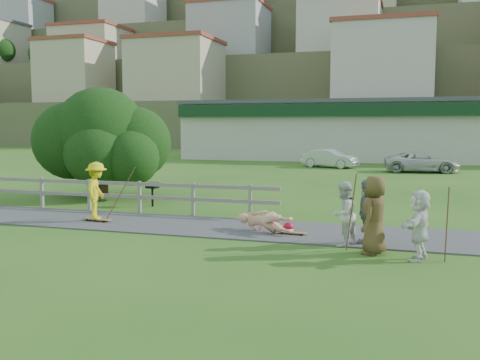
{
  "coord_description": "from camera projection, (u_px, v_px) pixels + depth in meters",
  "views": [
    {
      "loc": [
        6.74,
        -13.22,
        3.05
      ],
      "look_at": [
        2.05,
        2.0,
        1.39
      ],
      "focal_mm": 40.0,
      "sensor_mm": 36.0,
      "label": 1
    }
  ],
  "objects": [
    {
      "name": "longboard_rider",
      "position": [
        97.0,
        221.0,
        16.72
      ],
      "size": [
        1.01,
        0.38,
        0.11
      ],
      "primitive_type": null,
      "rotation": [
        0.0,
        0.0,
        -0.14
      ],
      "color": "brown",
      "rests_on": "ground"
    },
    {
      "name": "fence",
      "position": [
        74.0,
        189.0,
        19.27
      ],
      "size": [
        15.05,
        0.1,
        1.1
      ],
      "color": "slate",
      "rests_on": "ground"
    },
    {
      "name": "ground",
      "position": [
        148.0,
        235.0,
        14.86
      ],
      "size": [
        260.0,
        260.0,
        0.0
      ],
      "primitive_type": "plane",
      "color": "#295A19",
      "rests_on": "ground"
    },
    {
      "name": "tree",
      "position": [
        102.0,
        157.0,
        22.5
      ],
      "size": [
        6.24,
        6.24,
        3.38
      ],
      "primitive_type": null,
      "color": "black",
      "rests_on": "ground"
    },
    {
      "name": "skater_fallen",
      "position": [
        265.0,
        222.0,
        15.01
      ],
      "size": [
        1.17,
        1.82,
        0.66
      ],
      "primitive_type": "imported",
      "rotation": [
        0.0,
        0.0,
        1.13
      ],
      "color": "tan",
      "rests_on": "ground"
    },
    {
      "name": "helmet",
      "position": [
        288.0,
        227.0,
        15.19
      ],
      "size": [
        0.3,
        0.3,
        0.3
      ],
      "primitive_type": "sphere",
      "color": "#A60D26",
      "rests_on": "ground"
    },
    {
      "name": "spectator_b",
      "position": [
        366.0,
        212.0,
        13.57
      ],
      "size": [
        0.46,
        1.0,
        1.67
      ],
      "primitive_type": "imported",
      "rotation": [
        0.0,
        0.0,
        4.66
      ],
      "color": "gray",
      "rests_on": "ground"
    },
    {
      "name": "pole_rider",
      "position": [
        120.0,
        189.0,
        16.82
      ],
      "size": [
        0.03,
        0.03,
        2.02
      ],
      "primitive_type": "cylinder",
      "color": "brown",
      "rests_on": "ground"
    },
    {
      "name": "spectator_a",
      "position": [
        343.0,
        214.0,
        13.36
      ],
      "size": [
        0.92,
        0.99,
        1.63
      ],
      "primitive_type": "imported",
      "rotation": [
        0.0,
        0.0,
        4.23
      ],
      "color": "silver",
      "rests_on": "ground"
    },
    {
      "name": "spectator_c",
      "position": [
        375.0,
        215.0,
        12.53
      ],
      "size": [
        0.85,
        1.05,
        1.86
      ],
      "primitive_type": "imported",
      "rotation": [
        0.0,
        0.0,
        4.39
      ],
      "color": "brown",
      "rests_on": "ground"
    },
    {
      "name": "hillside",
      "position": [
        370.0,
        64.0,
        100.15
      ],
      "size": [
        220.0,
        67.0,
        47.5
      ],
      "color": "#565F38",
      "rests_on": "ground"
    },
    {
      "name": "car_silver",
      "position": [
        330.0,
        158.0,
        37.9
      ],
      "size": [
        4.17,
        2.45,
        1.3
      ],
      "primitive_type": "imported",
      "rotation": [
        0.0,
        0.0,
        1.28
      ],
      "color": "#B4B7BD",
      "rests_on": "ground"
    },
    {
      "name": "skater_rider",
      "position": [
        97.0,
        194.0,
        16.63
      ],
      "size": [
        1.0,
        1.31,
        1.79
      ],
      "primitive_type": "imported",
      "rotation": [
        0.0,
        0.0,
        1.89
      ],
      "color": "yellow",
      "rests_on": "ground"
    },
    {
      "name": "pole_spec_right",
      "position": [
        447.0,
        225.0,
        11.8
      ],
      "size": [
        0.03,
        0.03,
        1.69
      ],
      "primitive_type": "cylinder",
      "color": "brown",
      "rests_on": "ground"
    },
    {
      "name": "path",
      "position": [
        171.0,
        224.0,
        16.28
      ],
      "size": [
        34.0,
        3.0,
        0.04
      ],
      "primitive_type": "cube",
      "color": "#3B3B3E",
      "rests_on": "ground"
    },
    {
      "name": "longboard_fallen",
      "position": [
        292.0,
        234.0,
        14.71
      ],
      "size": [
        0.83,
        0.29,
        0.09
      ],
      "primitive_type": null,
      "rotation": [
        0.0,
        0.0,
        -0.11
      ],
      "color": "brown",
      "rests_on": "ground"
    },
    {
      "name": "car_white",
      "position": [
        422.0,
        162.0,
        34.16
      ],
      "size": [
        4.86,
        2.62,
        1.3
      ],
      "primitive_type": "imported",
      "rotation": [
        0.0,
        0.0,
        1.67
      ],
      "color": "silver",
      "rests_on": "ground"
    },
    {
      "name": "spectator_d",
      "position": [
        419.0,
        225.0,
        11.99
      ],
      "size": [
        0.83,
        1.56,
        1.6
      ],
      "primitive_type": "imported",
      "rotation": [
        0.0,
        0.0,
        4.46
      ],
      "color": "white",
      "rests_on": "ground"
    },
    {
      "name": "bbq",
      "position": [
        152.0,
        194.0,
        19.9
      ],
      "size": [
        0.46,
        0.38,
        0.9
      ],
      "primitive_type": null,
      "rotation": [
        0.0,
        0.0,
        -0.16
      ],
      "color": "black",
      "rests_on": "ground"
    },
    {
      "name": "pole_spec_left",
      "position": [
        351.0,
        212.0,
        12.87
      ],
      "size": [
        0.03,
        0.03,
        1.89
      ],
      "primitive_type": "cylinder",
      "color": "brown",
      "rests_on": "ground"
    },
    {
      "name": "strip_mall",
      "position": [
        372.0,
        130.0,
        46.63
      ],
      "size": [
        32.5,
        10.75,
        5.1
      ],
      "color": "#BDB5A6",
      "rests_on": "ground"
    }
  ]
}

